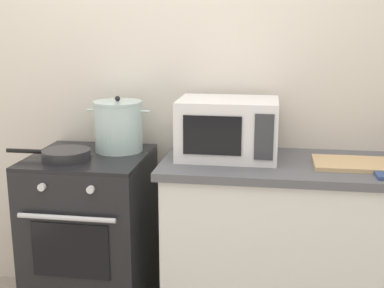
{
  "coord_description": "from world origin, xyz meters",
  "views": [
    {
      "loc": [
        0.58,
        -1.86,
        1.59
      ],
      "look_at": [
        0.2,
        0.6,
        1.0
      ],
      "focal_mm": 47.59,
      "sensor_mm": 36.0,
      "label": 1
    }
  ],
  "objects": [
    {
      "name": "lower_cabinet_right",
      "position": [
        0.9,
        0.62,
        0.44
      ],
      "size": [
        1.64,
        0.56,
        0.88
      ],
      "primitive_type": "cube",
      "color": "white",
      "rests_on": "ground_plane"
    },
    {
      "name": "microwave",
      "position": [
        0.37,
        0.68,
        1.07
      ],
      "size": [
        0.5,
        0.37,
        0.3
      ],
      "color": "white",
      "rests_on": "countertop_right"
    },
    {
      "name": "frying_pan",
      "position": [
        -0.44,
        0.5,
        0.95
      ],
      "size": [
        0.44,
        0.24,
        0.05
      ],
      "color": "#28282B",
      "rests_on": "stove"
    },
    {
      "name": "cutting_board",
      "position": [
        0.98,
        0.6,
        0.93
      ],
      "size": [
        0.36,
        0.26,
        0.02
      ],
      "primitive_type": "cube",
      "color": "tan",
      "rests_on": "countertop_right"
    },
    {
      "name": "stove",
      "position": [
        -0.35,
        0.6,
        0.46
      ],
      "size": [
        0.6,
        0.64,
        0.92
      ],
      "color": "black",
      "rests_on": "ground_plane"
    },
    {
      "name": "stock_pot",
      "position": [
        -0.22,
        0.72,
        1.06
      ],
      "size": [
        0.34,
        0.26,
        0.3
      ],
      "color": "silver",
      "rests_on": "stove"
    },
    {
      "name": "countertop_right",
      "position": [
        0.9,
        0.62,
        0.9
      ],
      "size": [
        1.7,
        0.6,
        0.04
      ],
      "primitive_type": "cube",
      "color": "#59595E",
      "rests_on": "lower_cabinet_right"
    },
    {
      "name": "back_wall",
      "position": [
        0.3,
        0.97,
        1.25
      ],
      "size": [
        4.4,
        0.1,
        2.5
      ],
      "primitive_type": "cube",
      "color": "silver",
      "rests_on": "ground_plane"
    }
  ]
}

